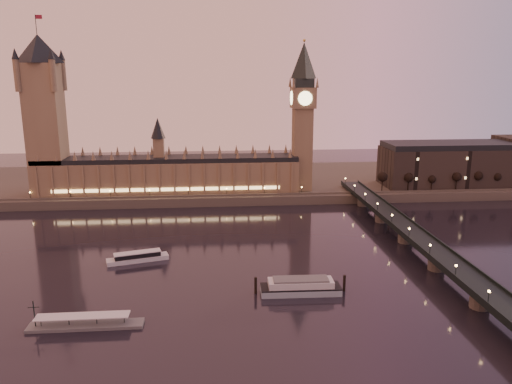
# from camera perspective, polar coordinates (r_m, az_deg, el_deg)

# --- Properties ---
(ground) EXTENTS (700.00, 700.00, 0.00)m
(ground) POSITION_cam_1_polar(r_m,az_deg,el_deg) (241.07, -2.63, -7.86)
(ground) COLOR black
(ground) RESTS_ON ground
(far_embankment) EXTENTS (560.00, 130.00, 6.00)m
(far_embankment) POSITION_cam_1_polar(r_m,az_deg,el_deg) (400.39, 0.70, 1.23)
(far_embankment) COLOR #423D35
(far_embankment) RESTS_ON ground
(palace_of_westminster) EXTENTS (180.00, 26.62, 52.00)m
(palace_of_westminster) POSITION_cam_1_polar(r_m,az_deg,el_deg) (353.15, -10.00, 2.48)
(palace_of_westminster) COLOR brown
(palace_of_westminster) RESTS_ON ground
(victoria_tower) EXTENTS (31.68, 31.68, 118.00)m
(victoria_tower) POSITION_cam_1_polar(r_m,az_deg,el_deg) (363.79, -23.07, 8.95)
(victoria_tower) COLOR brown
(victoria_tower) RESTS_ON ground
(big_ben) EXTENTS (17.68, 17.68, 104.00)m
(big_ben) POSITION_cam_1_polar(r_m,az_deg,el_deg) (351.86, 5.38, 9.52)
(big_ben) COLOR brown
(big_ben) RESTS_ON ground
(westminster_bridge) EXTENTS (13.20, 260.00, 15.30)m
(westminster_bridge) POSITION_cam_1_polar(r_m,az_deg,el_deg) (259.01, 18.16, -5.72)
(westminster_bridge) COLOR black
(westminster_bridge) RESTS_ON ground
(city_block) EXTENTS (155.00, 45.00, 34.00)m
(city_block) POSITION_cam_1_polar(r_m,az_deg,el_deg) (414.59, 24.57, 3.14)
(city_block) COLOR black
(city_block) RESTS_ON ground
(bare_tree_0) EXTENTS (5.88, 5.88, 11.95)m
(bare_tree_0) POSITION_cam_1_polar(r_m,az_deg,el_deg) (361.65, 14.52, 1.41)
(bare_tree_0) COLOR black
(bare_tree_0) RESTS_ON ground
(bare_tree_1) EXTENTS (5.88, 5.88, 11.95)m
(bare_tree_1) POSITION_cam_1_polar(r_m,az_deg,el_deg) (367.59, 17.01, 1.44)
(bare_tree_1) COLOR black
(bare_tree_1) RESTS_ON ground
(bare_tree_2) EXTENTS (5.88, 5.88, 11.95)m
(bare_tree_2) POSITION_cam_1_polar(r_m,az_deg,el_deg) (374.20, 19.42, 1.46)
(bare_tree_2) COLOR black
(bare_tree_2) RESTS_ON ground
(bare_tree_3) EXTENTS (5.88, 5.88, 11.95)m
(bare_tree_3) POSITION_cam_1_polar(r_m,az_deg,el_deg) (381.44, 21.74, 1.49)
(bare_tree_3) COLOR black
(bare_tree_3) RESTS_ON ground
(bare_tree_4) EXTENTS (5.88, 5.88, 11.95)m
(bare_tree_4) POSITION_cam_1_polar(r_m,az_deg,el_deg) (389.29, 23.97, 1.50)
(bare_tree_4) COLOR black
(bare_tree_4) RESTS_ON ground
(bare_tree_5) EXTENTS (5.88, 5.88, 11.95)m
(bare_tree_5) POSITION_cam_1_polar(r_m,az_deg,el_deg) (397.70, 26.10, 1.52)
(bare_tree_5) COLOR black
(bare_tree_5) RESTS_ON ground
(cruise_boat_a) EXTENTS (29.40, 13.73, 4.61)m
(cruise_boat_a) POSITION_cam_1_polar(r_m,az_deg,el_deg) (246.33, -13.38, -7.25)
(cruise_boat_a) COLOR silver
(cruise_boat_a) RESTS_ON ground
(moored_barge) EXTENTS (37.61, 9.91, 6.90)m
(moored_barge) POSITION_cam_1_polar(r_m,az_deg,el_deg) (207.20, 5.12, -10.71)
(moored_barge) COLOR #8AA0AF
(moored_barge) RESTS_ON ground
(pontoon_pier) EXTENTS (40.12, 6.69, 10.70)m
(pontoon_pier) POSITION_cam_1_polar(r_m,az_deg,el_deg) (191.86, -18.93, -14.09)
(pontoon_pier) COLOR #595B5E
(pontoon_pier) RESTS_ON ground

